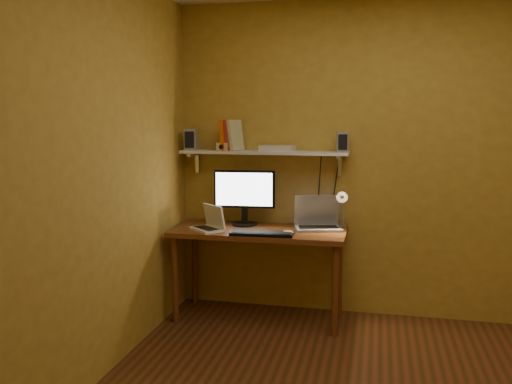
% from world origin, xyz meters
% --- Properties ---
extents(room, '(3.44, 3.24, 2.64)m').
position_xyz_m(room, '(0.00, 0.00, 1.30)').
color(room, brown).
rests_on(room, ground).
extents(desk, '(1.40, 0.60, 0.75)m').
position_xyz_m(desk, '(-0.95, 1.28, 0.66)').
color(desk, brown).
rests_on(desk, ground).
extents(wall_shelf, '(1.40, 0.25, 0.21)m').
position_xyz_m(wall_shelf, '(-0.95, 1.47, 1.36)').
color(wall_shelf, silver).
rests_on(wall_shelf, room).
extents(monitor, '(0.51, 0.24, 0.46)m').
position_xyz_m(monitor, '(-1.11, 1.42, 1.01)').
color(monitor, black).
rests_on(monitor, desk).
extents(laptop, '(0.42, 0.35, 0.27)m').
position_xyz_m(laptop, '(-0.49, 1.42, 0.82)').
color(laptop, gray).
rests_on(laptop, desk).
extents(netbook, '(0.33, 0.32, 0.20)m').
position_xyz_m(netbook, '(-1.33, 1.16, 0.81)').
color(netbook, silver).
rests_on(netbook, desk).
extents(keyboard, '(0.50, 0.18, 0.03)m').
position_xyz_m(keyboard, '(-0.88, 1.07, 0.76)').
color(keyboard, black).
rests_on(keyboard, desk).
extents(mouse, '(0.10, 0.07, 0.03)m').
position_xyz_m(mouse, '(-0.69, 1.12, 0.77)').
color(mouse, silver).
rests_on(mouse, desk).
extents(desk_lamp, '(0.09, 0.23, 0.38)m').
position_xyz_m(desk_lamp, '(-0.29, 1.41, 0.96)').
color(desk_lamp, silver).
rests_on(desk_lamp, desk).
extents(speaker_left, '(0.11, 0.11, 0.18)m').
position_xyz_m(speaker_left, '(-1.59, 1.47, 1.46)').
color(speaker_left, gray).
rests_on(speaker_left, wall_shelf).
extents(speaker_right, '(0.10, 0.10, 0.16)m').
position_xyz_m(speaker_right, '(-0.31, 1.48, 1.46)').
color(speaker_right, gray).
rests_on(speaker_right, wall_shelf).
extents(books, '(0.18, 0.19, 0.26)m').
position_xyz_m(books, '(-1.23, 1.48, 1.50)').
color(books, '#E15B04').
rests_on(books, wall_shelf).
extents(shelf_camera, '(0.11, 0.06, 0.07)m').
position_xyz_m(shelf_camera, '(-1.29, 1.41, 1.41)').
color(shelf_camera, silver).
rests_on(shelf_camera, wall_shelf).
extents(router, '(0.29, 0.20, 0.05)m').
position_xyz_m(router, '(-0.84, 1.47, 1.40)').
color(router, silver).
rests_on(router, wall_shelf).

